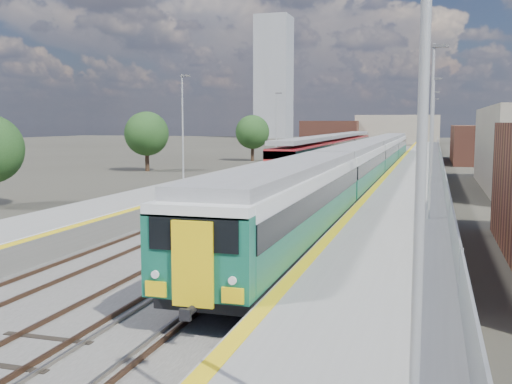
% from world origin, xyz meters
% --- Properties ---
extents(ground, '(320.00, 320.00, 0.00)m').
position_xyz_m(ground, '(0.00, 50.00, 0.00)').
color(ground, '#47443A').
rests_on(ground, ground).
extents(ballast_bed, '(10.50, 155.00, 0.06)m').
position_xyz_m(ballast_bed, '(-2.25, 52.50, 0.03)').
color(ballast_bed, '#565451').
rests_on(ballast_bed, ground).
extents(tracks, '(8.96, 160.00, 0.17)m').
position_xyz_m(tracks, '(-1.65, 54.18, 0.11)').
color(tracks, '#4C3323').
rests_on(tracks, ground).
extents(platform_right, '(4.70, 155.00, 8.52)m').
position_xyz_m(platform_right, '(5.28, 52.49, 0.54)').
color(platform_right, slate).
rests_on(platform_right, ground).
extents(platform_left, '(4.30, 155.00, 8.52)m').
position_xyz_m(platform_left, '(-9.05, 52.49, 0.52)').
color(platform_left, slate).
rests_on(platform_left, ground).
extents(buildings, '(72.00, 185.50, 40.00)m').
position_xyz_m(buildings, '(-18.12, 138.60, 10.70)').
color(buildings, brown).
rests_on(buildings, ground).
extents(green_train, '(2.76, 76.96, 3.04)m').
position_xyz_m(green_train, '(1.50, 46.09, 2.14)').
color(green_train, black).
rests_on(green_train, ground).
extents(red_train, '(2.80, 56.87, 3.54)m').
position_xyz_m(red_train, '(-5.50, 71.43, 2.09)').
color(red_train, black).
rests_on(red_train, ground).
extents(tree_b, '(4.69, 4.69, 6.36)m').
position_xyz_m(tree_b, '(-22.61, 52.98, 4.00)').
color(tree_b, '#382619').
rests_on(tree_b, ground).
extents(tree_c, '(4.57, 4.57, 6.20)m').
position_xyz_m(tree_c, '(-16.84, 72.74, 3.90)').
color(tree_c, '#382619').
rests_on(tree_c, ground).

